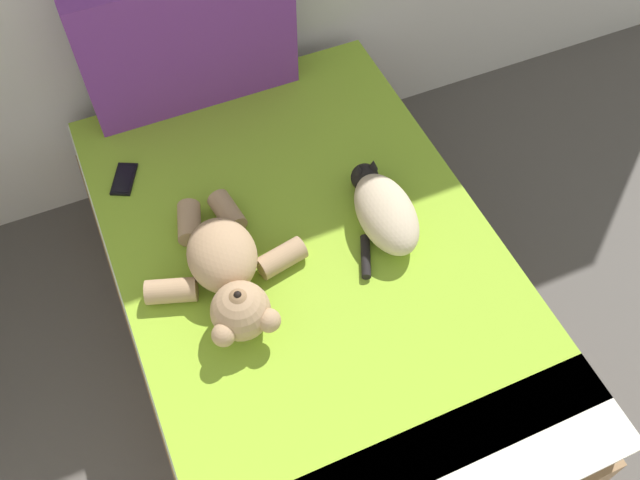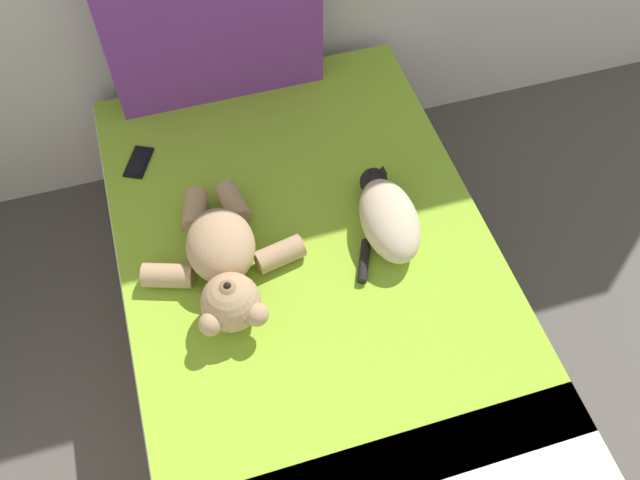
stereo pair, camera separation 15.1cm
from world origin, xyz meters
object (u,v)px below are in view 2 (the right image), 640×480
cat (387,216)px  cell_phone (139,162)px  bed (311,296)px  patterned_cushion (214,31)px  teddy_bear (224,262)px

cat → cell_phone: cat is taller
bed → cell_phone: cell_phone is taller
cat → cell_phone: bearing=144.8°
patterned_cushion → teddy_bear: (-0.18, -0.88, -0.19)m
patterned_cushion → cell_phone: 0.56m
cell_phone → bed: bearing=-49.4°
cat → cell_phone: 0.94m
cat → teddy_bear: bearing=-176.8°
cat → bed: bearing=-174.5°
cat → teddy_bear: teddy_bear is taller
bed → cell_phone: bearing=130.6°
bed → patterned_cushion: bearing=97.0°
bed → teddy_bear: bearing=-179.1°
patterned_cushion → teddy_bear: 0.92m
bed → cat: cat is taller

